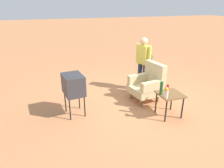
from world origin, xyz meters
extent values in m
plane|color=#C17A4C|center=(0.00, 0.00, 0.00)|extent=(60.00, 60.00, 0.00)
cylinder|color=brown|center=(-0.24, -0.25, 0.11)|extent=(0.05, 0.05, 0.22)
cylinder|color=brown|center=(0.28, -0.16, 0.11)|extent=(0.05, 0.05, 0.22)
cylinder|color=brown|center=(-0.33, 0.28, 0.11)|extent=(0.05, 0.05, 0.22)
cylinder|color=brown|center=(0.20, 0.36, 0.11)|extent=(0.05, 0.05, 0.22)
cube|color=#CCB784|center=(-0.02, 0.06, 0.32)|extent=(0.87, 0.87, 0.20)
cube|color=#CCB784|center=(-0.07, 0.38, 0.74)|extent=(0.78, 0.28, 0.64)
cube|color=#CCB784|center=(-0.34, 0.01, 0.55)|extent=(0.25, 0.70, 0.26)
cube|color=#CCB784|center=(0.29, 0.11, 0.55)|extent=(0.25, 0.70, 0.26)
cylinder|color=black|center=(0.69, 0.01, 0.28)|extent=(0.04, 0.04, 0.56)
cylinder|color=black|center=(1.14, 0.01, 0.28)|extent=(0.04, 0.04, 0.56)
cylinder|color=black|center=(0.69, 0.46, 0.28)|extent=(0.04, 0.04, 0.56)
cylinder|color=black|center=(1.14, 0.46, 0.28)|extent=(0.04, 0.04, 0.56)
cube|color=brown|center=(0.92, 0.23, 0.57)|extent=(0.56, 0.56, 0.03)
cylinder|color=black|center=(0.31, -1.71, 0.28)|extent=(0.03, 0.03, 0.55)
cylinder|color=black|center=(-0.12, -1.77, 0.28)|extent=(0.03, 0.03, 0.55)
cylinder|color=black|center=(0.36, -2.07, 0.28)|extent=(0.03, 0.03, 0.55)
cylinder|color=black|center=(-0.08, -2.13, 0.28)|extent=(0.03, 0.03, 0.55)
cube|color=#333338|center=(0.12, -1.92, 0.79)|extent=(0.65, 0.51, 0.48)
cube|color=#383D3F|center=(0.09, -1.70, 0.79)|extent=(0.42, 0.07, 0.34)
cylinder|color=#2D3347|center=(-0.83, 0.29, 0.43)|extent=(0.14, 0.14, 0.86)
cylinder|color=#2D3347|center=(-0.65, 0.36, 0.43)|extent=(0.14, 0.14, 0.86)
cube|color=#D6C64C|center=(-0.74, 0.33, 1.14)|extent=(0.41, 0.33, 0.56)
cylinder|color=#D6C64C|center=(-0.97, 0.24, 1.17)|extent=(0.09, 0.09, 0.50)
cylinder|color=#D6C64C|center=(-0.52, 0.41, 1.17)|extent=(0.09, 0.09, 0.50)
sphere|color=#DBAD84|center=(-0.74, 0.33, 1.53)|extent=(0.22, 0.22, 0.22)
cylinder|color=#1E5623|center=(0.88, 0.00, 0.75)|extent=(0.07, 0.07, 0.32)
cylinder|color=red|center=(0.68, 0.31, 0.65)|extent=(0.07, 0.07, 0.12)
cylinder|color=silver|center=(1.09, 0.00, 0.68)|extent=(0.09, 0.09, 0.18)
sphere|color=yellow|center=(1.09, 0.00, 0.82)|extent=(0.07, 0.07, 0.07)
sphere|color=#E04C66|center=(1.05, 0.01, 0.82)|extent=(0.07, 0.07, 0.07)
sphere|color=orange|center=(1.13, -0.02, 0.82)|extent=(0.07, 0.07, 0.07)
ellipsoid|color=#475B33|center=(-3.71, 2.10, 0.18)|extent=(0.47, 0.47, 0.37)
camera|label=1|loc=(4.64, -2.47, 2.62)|focal=32.75mm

